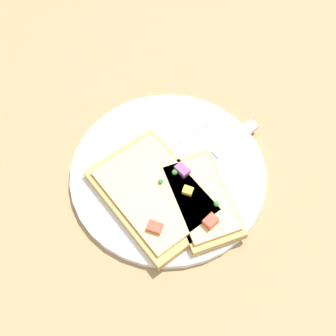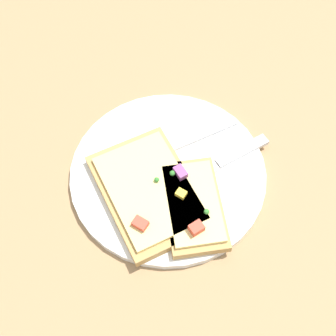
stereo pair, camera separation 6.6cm
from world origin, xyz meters
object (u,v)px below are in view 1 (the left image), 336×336
plate (168,174)px  fork (158,153)px  knife (210,159)px  pizza_slice_main (155,194)px  pizza_slice_corner (201,200)px

plate → fork: (0.00, 0.03, 0.01)m
knife → pizza_slice_main: pizza_slice_main is taller
knife → fork: bearing=-50.3°
knife → pizza_slice_corner: pizza_slice_corner is taller
plate → fork: size_ratio=1.27×
plate → pizza_slice_corner: (0.01, -0.07, 0.02)m
knife → plate: bearing=-24.6°
pizza_slice_corner → knife: bearing=-33.0°
plate → knife: 0.06m
fork → pizza_slice_corner: 0.10m
plate → pizza_slice_corner: 0.07m
pizza_slice_main → pizza_slice_corner: (0.05, -0.04, 0.00)m
plate → pizza_slice_main: size_ratio=1.50×
knife → pizza_slice_main: 0.10m
pizza_slice_main → pizza_slice_corner: pizza_slice_corner is taller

